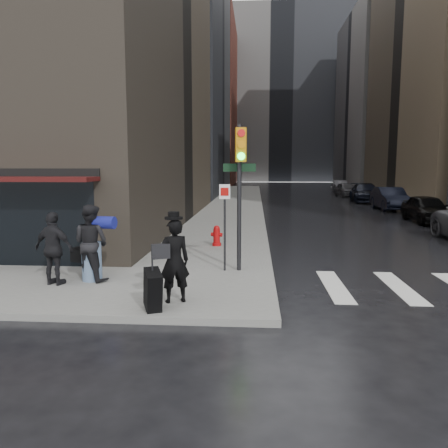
{
  "coord_description": "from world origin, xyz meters",
  "views": [
    {
      "loc": [
        1.49,
        -9.86,
        3.01
      ],
      "look_at": [
        0.58,
        2.85,
        1.3
      ],
      "focal_mm": 35.0,
      "sensor_mm": 36.0,
      "label": 1
    }
  ],
  "objects_px": {
    "fire_hydrant": "(217,237)",
    "parked_car_1": "(427,209)",
    "man_greycoat": "(54,249)",
    "traffic_light": "(239,178)",
    "parked_car_4": "(346,189)",
    "parked_car_2": "(390,199)",
    "parked_car_5": "(340,186)",
    "man_overcoat": "(170,265)",
    "parked_car_3": "(365,193)",
    "man_jeans": "(91,243)"
  },
  "relations": [
    {
      "from": "parked_car_4",
      "to": "parked_car_5",
      "type": "height_order",
      "value": "parked_car_4"
    },
    {
      "from": "man_greycoat",
      "to": "parked_car_3",
      "type": "height_order",
      "value": "man_greycoat"
    },
    {
      "from": "parked_car_3",
      "to": "parked_car_4",
      "type": "height_order",
      "value": "parked_car_3"
    },
    {
      "from": "traffic_light",
      "to": "parked_car_2",
      "type": "bearing_deg",
      "value": 52.46
    },
    {
      "from": "man_greycoat",
      "to": "parked_car_5",
      "type": "height_order",
      "value": "man_greycoat"
    },
    {
      "from": "man_greycoat",
      "to": "traffic_light",
      "type": "distance_m",
      "value": 4.96
    },
    {
      "from": "parked_car_1",
      "to": "parked_car_4",
      "type": "height_order",
      "value": "parked_car_1"
    },
    {
      "from": "man_jeans",
      "to": "parked_car_5",
      "type": "xyz_separation_m",
      "value": [
        13.68,
        39.96,
        -0.43
      ]
    },
    {
      "from": "parked_car_1",
      "to": "parked_car_5",
      "type": "xyz_separation_m",
      "value": [
        0.51,
        26.63,
        -0.05
      ]
    },
    {
      "from": "man_jeans",
      "to": "parked_car_1",
      "type": "xyz_separation_m",
      "value": [
        13.17,
        13.33,
        -0.38
      ]
    },
    {
      "from": "man_overcoat",
      "to": "parked_car_4",
      "type": "relative_size",
      "value": 0.49
    },
    {
      "from": "traffic_light",
      "to": "fire_hydrant",
      "type": "xyz_separation_m",
      "value": [
        -0.92,
        3.74,
        -2.21
      ]
    },
    {
      "from": "man_greycoat",
      "to": "parked_car_2",
      "type": "distance_m",
      "value": 24.77
    },
    {
      "from": "man_overcoat",
      "to": "fire_hydrant",
      "type": "distance_m",
      "value": 6.72
    },
    {
      "from": "traffic_light",
      "to": "parked_car_5",
      "type": "distance_m",
      "value": 40.06
    },
    {
      "from": "traffic_light",
      "to": "parked_car_1",
      "type": "bearing_deg",
      "value": 41.3
    },
    {
      "from": "traffic_light",
      "to": "parked_car_4",
      "type": "relative_size",
      "value": 0.99
    },
    {
      "from": "fire_hydrant",
      "to": "parked_car_4",
      "type": "height_order",
      "value": "parked_car_4"
    },
    {
      "from": "fire_hydrant",
      "to": "man_jeans",
      "type": "bearing_deg",
      "value": -118.47
    },
    {
      "from": "parked_car_4",
      "to": "parked_car_1",
      "type": "bearing_deg",
      "value": -93.99
    },
    {
      "from": "parked_car_5",
      "to": "parked_car_3",
      "type": "bearing_deg",
      "value": -89.64
    },
    {
      "from": "man_jeans",
      "to": "parked_car_5",
      "type": "height_order",
      "value": "man_jeans"
    },
    {
      "from": "fire_hydrant",
      "to": "parked_car_5",
      "type": "bearing_deg",
      "value": 72.58
    },
    {
      "from": "fire_hydrant",
      "to": "parked_car_1",
      "type": "bearing_deg",
      "value": 38.62
    },
    {
      "from": "man_overcoat",
      "to": "man_greycoat",
      "type": "bearing_deg",
      "value": -45.25
    },
    {
      "from": "man_greycoat",
      "to": "fire_hydrant",
      "type": "xyz_separation_m",
      "value": [
        3.44,
        5.44,
        -0.56
      ]
    },
    {
      "from": "parked_car_2",
      "to": "parked_car_5",
      "type": "distance_m",
      "value": 19.98
    },
    {
      "from": "parked_car_2",
      "to": "parked_car_4",
      "type": "height_order",
      "value": "parked_car_2"
    },
    {
      "from": "fire_hydrant",
      "to": "man_overcoat",
      "type": "bearing_deg",
      "value": -93.19
    },
    {
      "from": "fire_hydrant",
      "to": "parked_car_5",
      "type": "xyz_separation_m",
      "value": [
        10.98,
        34.99,
        0.2
      ]
    },
    {
      "from": "parked_car_2",
      "to": "parked_car_5",
      "type": "relative_size",
      "value": 1.14
    },
    {
      "from": "man_jeans",
      "to": "parked_car_3",
      "type": "relative_size",
      "value": 0.36
    },
    {
      "from": "man_jeans",
      "to": "man_greycoat",
      "type": "bearing_deg",
      "value": 52.32
    },
    {
      "from": "man_jeans",
      "to": "parked_car_1",
      "type": "height_order",
      "value": "man_jeans"
    },
    {
      "from": "parked_car_3",
      "to": "man_greycoat",
      "type": "bearing_deg",
      "value": -112.04
    },
    {
      "from": "fire_hydrant",
      "to": "parked_car_1",
      "type": "distance_m",
      "value": 13.4
    },
    {
      "from": "parked_car_1",
      "to": "man_greycoat",
      "type": "bearing_deg",
      "value": -133.82
    },
    {
      "from": "parked_car_1",
      "to": "man_overcoat",
      "type": "bearing_deg",
      "value": -124.36
    },
    {
      "from": "man_overcoat",
      "to": "parked_car_5",
      "type": "xyz_separation_m",
      "value": [
        11.35,
        41.69,
        -0.29
      ]
    },
    {
      "from": "parked_car_1",
      "to": "parked_car_2",
      "type": "bearing_deg",
      "value": 90.87
    },
    {
      "from": "parked_car_3",
      "to": "parked_car_4",
      "type": "bearing_deg",
      "value": 97.03
    },
    {
      "from": "man_jeans",
      "to": "traffic_light",
      "type": "xyz_separation_m",
      "value": [
        3.62,
        1.24,
        1.58
      ]
    },
    {
      "from": "man_jeans",
      "to": "parked_car_3",
      "type": "height_order",
      "value": "man_jeans"
    },
    {
      "from": "parked_car_1",
      "to": "parked_car_4",
      "type": "xyz_separation_m",
      "value": [
        -0.18,
        19.97,
        -0.05
      ]
    },
    {
      "from": "fire_hydrant",
      "to": "man_greycoat",
      "type": "bearing_deg",
      "value": -122.28
    },
    {
      "from": "traffic_light",
      "to": "parked_car_4",
      "type": "bearing_deg",
      "value": 63.3
    },
    {
      "from": "man_greycoat",
      "to": "parked_car_1",
      "type": "relative_size",
      "value": 0.41
    },
    {
      "from": "parked_car_1",
      "to": "fire_hydrant",
      "type": "bearing_deg",
      "value": -139.99
    },
    {
      "from": "fire_hydrant",
      "to": "parked_car_1",
      "type": "xyz_separation_m",
      "value": [
        10.47,
        8.36,
        0.26
      ]
    },
    {
      "from": "man_overcoat",
      "to": "traffic_light",
      "type": "xyz_separation_m",
      "value": [
        1.29,
        2.96,
        1.72
      ]
    }
  ]
}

